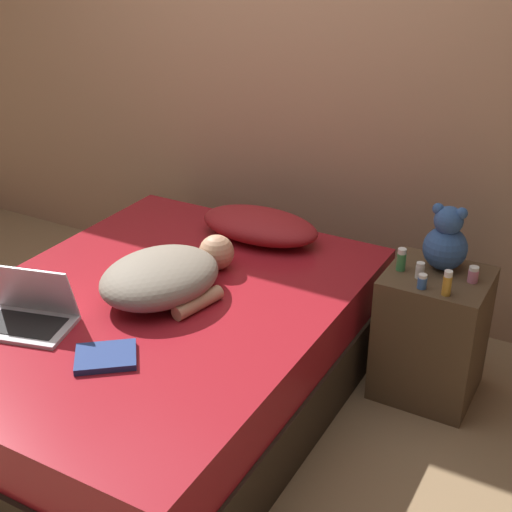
% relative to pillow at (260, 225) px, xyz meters
% --- Properties ---
extents(ground_plane, '(12.00, 12.00, 0.00)m').
position_rel_pillow_xyz_m(ground_plane, '(-0.10, -0.73, -0.57)').
color(ground_plane, '#937551').
extents(wall_back, '(8.00, 0.06, 2.60)m').
position_rel_pillow_xyz_m(wall_back, '(-0.10, 0.51, 0.73)').
color(wall_back, tan).
rests_on(wall_back, ground_plane).
extents(bed, '(1.46, 1.91, 0.50)m').
position_rel_pillow_xyz_m(bed, '(-0.10, -0.73, -0.32)').
color(bed, '#2D2319').
rests_on(bed, ground_plane).
extents(nightstand, '(0.42, 0.39, 0.58)m').
position_rel_pillow_xyz_m(nightstand, '(0.90, -0.09, -0.28)').
color(nightstand, brown).
rests_on(nightstand, ground_plane).
extents(pillow, '(0.60, 0.33, 0.14)m').
position_rel_pillow_xyz_m(pillow, '(0.00, 0.00, 0.00)').
color(pillow, maroon).
rests_on(pillow, bed).
extents(person_lying, '(0.53, 0.71, 0.18)m').
position_rel_pillow_xyz_m(person_lying, '(-0.08, -0.66, 0.02)').
color(person_lying, gray).
rests_on(person_lying, bed).
extents(laptop, '(0.41, 0.32, 0.23)m').
position_rel_pillow_xyz_m(laptop, '(-0.40, -1.12, -0.02)').
color(laptop, silver).
rests_on(laptop, bed).
extents(teddy_bear, '(0.19, 0.19, 0.29)m').
position_rel_pillow_xyz_m(teddy_bear, '(0.90, -0.02, 0.13)').
color(teddy_bear, '#335693').
rests_on(teddy_bear, nightstand).
extents(bottle_white, '(0.04, 0.04, 0.07)m').
position_rel_pillow_xyz_m(bottle_white, '(0.84, -0.15, 0.04)').
color(bottle_white, white).
rests_on(bottle_white, nightstand).
extents(bottle_green, '(0.04, 0.04, 0.10)m').
position_rel_pillow_xyz_m(bottle_green, '(0.75, -0.13, 0.06)').
color(bottle_green, '#3D8E4C').
rests_on(bottle_green, nightstand).
extents(bottle_amber, '(0.04, 0.04, 0.11)m').
position_rel_pillow_xyz_m(bottle_amber, '(0.97, -0.24, 0.06)').
color(bottle_amber, gold).
rests_on(bottle_amber, nightstand).
extents(bottle_pink, '(0.04, 0.04, 0.07)m').
position_rel_pillow_xyz_m(bottle_pink, '(1.04, -0.08, 0.04)').
color(bottle_pink, pink).
rests_on(bottle_pink, nightstand).
extents(bottle_blue, '(0.04, 0.04, 0.06)m').
position_rel_pillow_xyz_m(bottle_blue, '(0.87, -0.24, 0.04)').
color(bottle_blue, '#3866B2').
rests_on(bottle_blue, nightstand).
extents(book, '(0.28, 0.27, 0.02)m').
position_rel_pillow_xyz_m(book, '(0.01, -1.16, -0.06)').
color(book, navy).
rests_on(book, bed).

